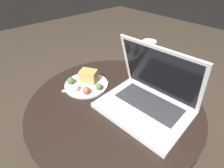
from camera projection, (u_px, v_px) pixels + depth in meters
name	position (u px, v px, depth m)	size (l,w,h in m)	color
ground_plane	(114.00, 164.00, 1.04)	(6.00, 6.00, 0.00)	#382D23
table	(115.00, 119.00, 0.81)	(0.73, 0.73, 0.50)	#515156
napkin	(89.00, 83.00, 0.84)	(0.18, 0.15, 0.00)	silver
laptop	(149.00, 97.00, 0.68)	(0.35, 0.28, 0.26)	silver
beer_glass	(147.00, 61.00, 0.82)	(0.06, 0.06, 0.20)	#C6701E
snack_plate	(86.00, 82.00, 0.82)	(0.21, 0.21, 0.07)	silver
fork	(85.00, 90.00, 0.80)	(0.13, 0.15, 0.00)	silver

